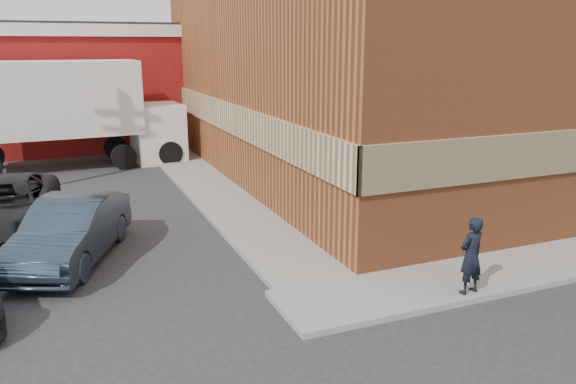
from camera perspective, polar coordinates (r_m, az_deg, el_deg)
name	(u,v)px	position (r m, az deg, el deg)	size (l,w,h in m)	color
ground	(289,292)	(11.13, 0.11, -10.13)	(90.00, 90.00, 0.00)	#28282B
brick_building	(407,44)	(22.10, 12.00, 14.47)	(14.25, 18.25, 9.36)	#A15129
sidewalk_west	(205,184)	(19.42, -8.45, 0.84)	(1.80, 18.00, 0.12)	gray
warehouse	(4,86)	(29.46, -26.90, 9.58)	(16.30, 8.30, 5.60)	maroon
man	(471,256)	(11.08, 18.11, -6.16)	(0.55, 0.36, 1.50)	black
sedan	(71,231)	(13.30, -21.19, -3.70)	(1.48, 4.25, 1.40)	#273442
suv_a	(4,207)	(15.97, -26.93, -1.33)	(2.31, 5.02, 1.40)	black
box_truck	(75,107)	(23.22, -20.86, 8.07)	(8.37, 2.82, 4.09)	white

